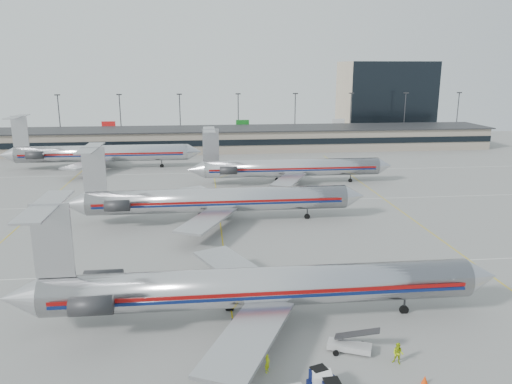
{
  "coord_description": "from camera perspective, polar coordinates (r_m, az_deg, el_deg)",
  "views": [
    {
      "loc": [
        -2.4,
        -44.45,
        23.12
      ],
      "look_at": [
        5.61,
        29.33,
        4.5
      ],
      "focal_mm": 35.0,
      "sensor_mm": 36.0,
      "label": 1
    }
  ],
  "objects": [
    {
      "name": "jet_back_row",
      "position": [
        121.97,
        -17.54,
        4.25
      ],
      "size": [
        46.11,
        28.36,
        12.61
      ],
      "color": "silver",
      "rests_on": "ground"
    },
    {
      "name": "jet_third_row",
      "position": [
        101.38,
        3.68,
        2.8
      ],
      "size": [
        42.04,
        25.86,
        11.5
      ],
      "color": "silver",
      "rests_on": "ground"
    },
    {
      "name": "tug_center",
      "position": [
        39.48,
        7.43,
        -20.47
      ],
      "size": [
        2.4,
        1.71,
        1.76
      ],
      "rotation": [
        0.0,
        0.0,
        0.32
      ],
      "color": "#0A123A",
      "rests_on": "ground"
    },
    {
      "name": "apron_markings",
      "position": [
        59.2,
        -3.42,
        -8.92
      ],
      "size": [
        160.0,
        0.15,
        0.02
      ],
      "primitive_type": "cube",
      "color": "silver",
      "rests_on": "ground"
    },
    {
      "name": "ramp_worker_far",
      "position": [
        43.36,
        15.92,
        -17.34
      ],
      "size": [
        1.11,
        1.06,
        1.8
      ],
      "primitive_type": "imported",
      "rotation": [
        0.0,
        0.0,
        -0.62
      ],
      "color": "#A8C512",
      "rests_on": "ground"
    },
    {
      "name": "ramp_worker_near",
      "position": [
        40.95,
        1.31,
        -18.97
      ],
      "size": [
        0.61,
        0.68,
        1.56
      ],
      "primitive_type": "imported",
      "rotation": [
        0.0,
        0.0,
        1.06
      ],
      "color": "#C0DE14",
      "rests_on": "ground"
    },
    {
      "name": "jet_foreground",
      "position": [
        46.67,
        -0.45,
        -10.77
      ],
      "size": [
        46.1,
        27.14,
        12.07
      ],
      "color": "silver",
      "rests_on": "ground"
    },
    {
      "name": "uld_container",
      "position": [
        38.92,
        7.58,
        -20.9
      ],
      "size": [
        1.75,
        1.5,
        1.75
      ],
      "rotation": [
        0.0,
        0.0,
        -0.08
      ],
      "color": "#2D2D30",
      "rests_on": "ground"
    },
    {
      "name": "jet_second_row",
      "position": [
        76.21,
        -4.97,
        -0.89
      ],
      "size": [
        45.99,
        27.08,
        12.04
      ],
      "color": "silver",
      "rests_on": "ground"
    },
    {
      "name": "terminal",
      "position": [
        143.84,
        -5.21,
        6.05
      ],
      "size": [
        162.0,
        17.0,
        6.25
      ],
      "color": "gray",
      "rests_on": "ground"
    },
    {
      "name": "belt_loader",
      "position": [
        44.25,
        10.75,
        -16.77
      ],
      "size": [
        4.38,
        2.63,
        2.25
      ],
      "rotation": [
        0.0,
        0.0,
        -0.41
      ],
      "color": "#AAAAAA",
      "rests_on": "ground"
    },
    {
      "name": "cone_right",
      "position": [
        41.94,
        18.72,
        -19.65
      ],
      "size": [
        0.57,
        0.57,
        0.67
      ],
      "primitive_type": "cone",
      "rotation": [
        0.0,
        0.0,
        0.18
      ],
      "color": "#FC4108",
      "rests_on": "ground"
    },
    {
      "name": "distant_building",
      "position": [
        184.39,
        14.5,
        10.34
      ],
      "size": [
        30.0,
        20.0,
        25.0
      ],
      "primitive_type": "cube",
      "color": "tan",
      "rests_on": "ground"
    },
    {
      "name": "ground",
      "position": [
        50.16,
        -2.83,
        -13.38
      ],
      "size": [
        260.0,
        260.0,
        0.0
      ],
      "primitive_type": "plane",
      "color": "gray",
      "rests_on": "ground"
    },
    {
      "name": "light_mast_row",
      "position": [
        157.14,
        -5.36,
        8.71
      ],
      "size": [
        163.6,
        0.4,
        15.28
      ],
      "color": "#38383D",
      "rests_on": "ground"
    }
  ]
}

